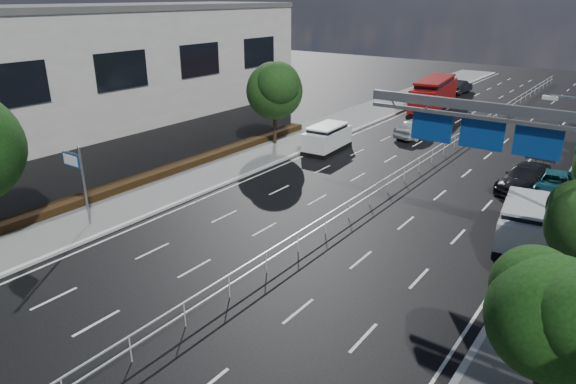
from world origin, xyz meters
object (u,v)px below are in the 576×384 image
Objects in this scene: white_minivan at (327,138)px; near_car_silver at (416,128)px; overhead_gantry at (499,131)px; near_car_dark at (459,87)px; red_bus at (434,93)px; parked_car_teal at (554,184)px; silver_minivan at (525,222)px; parked_car_dark at (525,178)px; toilet_sign at (77,171)px.

white_minivan is 1.01× the size of near_car_silver.
overhead_gantry is 2.15× the size of near_car_silver.
white_minivan is 30.52m from near_car_dark.
overhead_gantry reaches higher than red_bus.
silver_minivan is at bearing -97.68° from parked_car_teal.
red_bus reaches higher than near_car_silver.
parked_car_teal is at bearing -60.02° from red_bus.
near_car_silver is 13.06m from parked_car_dark.
silver_minivan is (16.05, -7.79, 0.04)m from white_minivan.
near_car_dark is 0.95× the size of parked_car_dark.
parked_car_dark is at bearing 94.65° from silver_minivan.
overhead_gantry is at bearing -81.45° from parked_car_dark.
white_minivan is (3.21, 19.06, -1.95)m from toilet_sign.
near_car_silver is (3.97, 7.84, -0.19)m from white_minivan.
red_bus is 2.35× the size of near_car_silver.
white_minivan is 0.90× the size of silver_minivan.
overhead_gantry is at bearing 29.60° from toilet_sign.
near_car_silver is at bearing 75.07° from toilet_sign.
silver_minivan reaches higher than parked_car_teal.
red_bus is at bearing 132.22° from parked_car_dark.
parked_car_teal is (-0.00, 7.77, -0.36)m from silver_minivan.
silver_minivan is 1.09× the size of parked_car_teal.
parked_car_teal is (1.56, 8.99, -4.93)m from overhead_gantry.
silver_minivan is 7.92m from parked_car_dark.
near_car_dark reaches higher than near_car_silver.
parked_car_teal is 1.69m from parked_car_dark.
red_bus is at bearing -67.57° from near_car_silver.
near_car_dark is at bearing 110.13° from overhead_gantry.
near_car_silver reaches higher than parked_car_teal.
parked_car_teal is 0.94× the size of parked_car_dark.
white_minivan is 0.97× the size of near_car_dark.
near_car_silver is at bearing 101.66° from near_car_dark.
toilet_sign is 0.90× the size of white_minivan.
parked_car_dark is (10.40, -7.90, -0.06)m from near_car_silver.
parked_car_dark is at bearing 47.24° from toilet_sign.
silver_minivan is (15.07, -27.23, -0.67)m from red_bus.
toilet_sign is at bearing -142.99° from parked_car_teal.
parked_car_teal is (19.25, 19.04, -2.27)m from toilet_sign.
parked_car_dark is at bearing 90.80° from overhead_gantry.
near_car_dark reaches higher than parked_car_teal.
silver_minivan is at bearing 37.98° from overhead_gantry.
red_bus is 12.01m from near_car_silver.
red_bus is at bearing 83.79° from toilet_sign.
red_bus is at bearing 120.08° from parked_car_teal.
overhead_gantry is at bearing -149.66° from silver_minivan.
white_minivan is at bearing 148.13° from overhead_gantry.
silver_minivan is 1.02× the size of parked_car_dark.
parked_car_teal is (16.05, -30.53, -0.14)m from near_car_dark.
red_bus reaches higher than parked_car_dark.
parked_car_teal is (15.07, -19.45, -1.03)m from red_bus.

